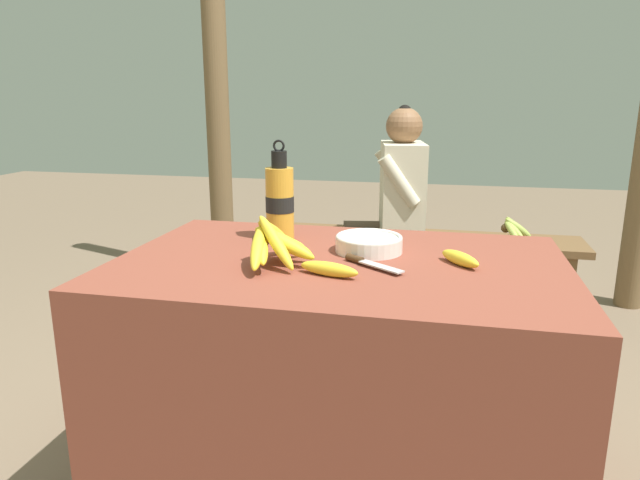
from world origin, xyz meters
name	(u,v)px	position (x,y,z in m)	size (l,w,h in m)	color
ground_plane	(338,474)	(0.00, 0.00, 0.00)	(12.00, 12.00, 0.00)	#75604C
market_counter	(339,373)	(0.00, 0.00, 0.34)	(1.23, 0.80, 0.68)	brown
banana_bunch_ripe	(274,241)	(-0.17, -0.08, 0.75)	(0.19, 0.29, 0.14)	#4C381E
serving_bowl	(369,243)	(0.07, 0.10, 0.71)	(0.19, 0.19, 0.05)	white
water_bottle	(280,201)	(-0.23, 0.19, 0.80)	(0.09, 0.09, 0.31)	gold
loose_banana_front	(328,269)	(0.00, -0.15, 0.70)	(0.16, 0.08, 0.04)	yellow
loose_banana_side	(460,258)	(0.32, 0.02, 0.70)	(0.12, 0.13, 0.04)	yellow
knife	(365,262)	(0.08, -0.04, 0.69)	(0.17, 0.13, 0.02)	#BCBCC1
wooden_bench	(409,248)	(0.11, 1.33, 0.37)	(1.68, 0.32, 0.44)	brown
seated_vendor	(391,200)	(0.02, 1.29, 0.62)	(0.44, 0.41, 1.08)	#473828
banana_bunch_green	(513,229)	(0.61, 1.33, 0.50)	(0.16, 0.24, 0.12)	#4C381E
support_post_near	(215,60)	(-1.07, 1.77, 1.32)	(0.14, 0.14, 2.64)	brown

